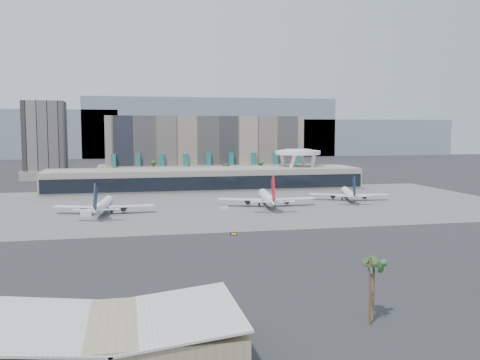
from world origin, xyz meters
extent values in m
plane|color=#232326|center=(0.00, 0.00, 0.00)|extent=(900.00, 900.00, 0.00)
cube|color=#5B5B59|center=(0.00, 55.00, 0.03)|extent=(260.00, 130.00, 0.06)
cube|color=gray|center=(-180.00, 470.00, 27.50)|extent=(260.00, 60.00, 55.00)
cube|color=gray|center=(60.00, 470.00, 35.00)|extent=(300.00, 60.00, 70.00)
cube|color=gray|center=(260.00, 470.00, 22.50)|extent=(220.00, 60.00, 45.00)
cube|color=tan|center=(10.00, 175.00, 21.00)|extent=(130.00, 22.00, 42.00)
cube|color=tan|center=(10.00, 173.00, 5.00)|extent=(140.00, 30.00, 10.00)
cube|color=#227571|center=(-50.00, 163.00, 9.00)|extent=(3.00, 2.00, 18.00)
cube|color=#227571|center=(-35.00, 163.00, 9.00)|extent=(3.00, 2.00, 18.00)
cube|color=#227571|center=(-20.00, 163.00, 9.00)|extent=(3.00, 2.00, 18.00)
cube|color=#227571|center=(-5.00, 163.00, 9.00)|extent=(3.00, 2.00, 18.00)
cube|color=#227571|center=(10.00, 163.00, 9.00)|extent=(3.00, 2.00, 18.00)
cube|color=#227571|center=(25.00, 163.00, 9.00)|extent=(3.00, 2.00, 18.00)
cube|color=#227571|center=(40.00, 163.00, 9.00)|extent=(3.00, 2.00, 18.00)
cube|color=#227571|center=(55.00, 163.00, 9.00)|extent=(3.00, 2.00, 18.00)
cube|color=#227571|center=(70.00, 163.00, 9.00)|extent=(3.00, 2.00, 18.00)
cube|color=black|center=(-95.00, 200.00, 26.00)|extent=(26.00, 26.00, 52.00)
cube|color=gray|center=(-95.00, 200.00, 3.00)|extent=(30.00, 30.00, 6.00)
cube|color=gray|center=(0.00, 110.00, 6.00)|extent=(170.00, 32.00, 12.00)
cube|color=black|center=(0.00, 93.80, 5.50)|extent=(168.00, 0.60, 7.00)
cube|color=black|center=(0.00, 110.00, 13.25)|extent=(170.00, 12.00, 2.50)
cylinder|color=white|center=(61.36, 122.36, 11.00)|extent=(6.98, 6.99, 21.89)
cylinder|color=white|center=(48.64, 122.36, 11.00)|extent=(6.98, 6.99, 21.89)
cylinder|color=white|center=(48.64, 109.64, 11.00)|extent=(6.98, 6.99, 21.89)
cylinder|color=white|center=(61.36, 109.64, 11.00)|extent=(6.98, 6.99, 21.89)
cylinder|color=white|center=(55.00, 116.00, 20.00)|extent=(26.00, 26.00, 2.20)
cylinder|color=white|center=(55.00, 116.00, 21.30)|extent=(16.00, 16.00, 1.20)
cylinder|color=brown|center=(-70.00, 145.00, 6.00)|extent=(0.70, 0.70, 12.00)
sphere|color=#2D5221|center=(-70.00, 145.00, 11.70)|extent=(2.80, 2.80, 2.80)
cylinder|color=brown|center=(-48.00, 145.00, 6.00)|extent=(0.70, 0.70, 12.00)
sphere|color=#2D5221|center=(-48.00, 145.00, 11.70)|extent=(2.80, 2.80, 2.80)
cylinder|color=brown|center=(-26.00, 145.00, 6.00)|extent=(0.70, 0.70, 12.00)
sphere|color=#2D5221|center=(-26.00, 145.00, 11.70)|extent=(2.80, 2.80, 2.80)
cylinder|color=brown|center=(-5.00, 145.00, 6.00)|extent=(0.70, 0.70, 12.00)
sphere|color=#2D5221|center=(-5.00, 145.00, 11.70)|extent=(2.80, 2.80, 2.80)
cylinder|color=brown|center=(18.00, 145.00, 6.00)|extent=(0.70, 0.70, 12.00)
sphere|color=#2D5221|center=(18.00, 145.00, 11.70)|extent=(2.80, 2.80, 2.80)
cylinder|color=brown|center=(40.00, 145.00, 6.00)|extent=(0.70, 0.70, 12.00)
sphere|color=#2D5221|center=(40.00, 145.00, 11.70)|extent=(2.80, 2.80, 2.80)
cylinder|color=brown|center=(62.00, 145.00, 6.00)|extent=(0.70, 0.70, 12.00)
sphere|color=#2D5221|center=(62.00, 145.00, 11.70)|extent=(2.80, 2.80, 2.80)
cylinder|color=brown|center=(85.00, 145.00, 6.00)|extent=(0.70, 0.70, 12.00)
sphere|color=#2D5221|center=(85.00, 145.00, 11.70)|extent=(2.80, 2.80, 2.80)
cube|color=tan|center=(-45.00, -102.00, 3.00)|extent=(36.00, 22.00, 6.00)
cube|color=silver|center=(-54.00, -102.00, 6.40)|extent=(18.65, 22.60, 2.30)
cube|color=silver|center=(-36.00, -102.00, 6.40)|extent=(18.65, 22.60, 2.30)
cylinder|color=#4C3826|center=(-2.00, -96.00, 6.00)|extent=(0.44, 0.44, 12.00)
cube|color=#4C3826|center=(-2.00, -96.00, 10.60)|extent=(3.20, 0.22, 0.22)
cylinder|color=slate|center=(-2.90, -96.35, 9.60)|extent=(0.56, 0.56, 0.90)
cylinder|color=slate|center=(-2.00, -96.35, 9.60)|extent=(0.56, 0.56, 0.90)
cylinder|color=slate|center=(-1.10, -96.35, 9.60)|extent=(0.56, 0.56, 0.90)
cylinder|color=black|center=(-3.40, -96.00, 10.85)|extent=(0.12, 0.12, 0.30)
cylinder|color=black|center=(-0.60, -96.00, 10.85)|extent=(0.12, 0.12, 0.30)
cylinder|color=white|center=(-51.44, 39.07, 3.55)|extent=(7.06, 27.19, 3.95)
cylinder|color=#101E38|center=(-51.44, 39.07, 3.40)|extent=(6.92, 26.65, 3.87)
cone|color=white|center=(-49.64, 54.39, 3.55)|extent=(4.44, 4.87, 3.95)
cone|color=white|center=(-53.47, 21.78, 3.85)|extent=(4.95, 9.28, 3.95)
cube|color=white|center=(-62.33, 39.35, 2.96)|extent=(18.09, 9.43, 0.35)
cube|color=white|center=(-40.77, 36.82, 2.96)|extent=(18.05, 5.57, 0.35)
cylinder|color=black|center=(-59.33, 39.50, 1.97)|extent=(2.62, 4.17, 2.17)
cylinder|color=black|center=(-43.66, 37.66, 1.97)|extent=(2.62, 4.17, 2.17)
cube|color=#101E38|center=(-53.64, 20.31, 8.98)|extent=(1.53, 8.96, 10.39)
cube|color=white|center=(-57.99, 21.32, 4.34)|extent=(8.18, 4.10, 0.25)
cube|color=white|center=(-49.17, 20.28, 4.34)|extent=(7.94, 2.35, 0.25)
cylinder|color=black|center=(-50.21, 49.49, 0.79)|extent=(0.49, 0.49, 1.58)
cylinder|color=black|center=(-54.69, 38.45, 0.79)|extent=(0.69, 0.69, 1.58)
cylinder|color=black|center=(-48.42, 37.72, 0.79)|extent=(0.69, 0.69, 1.58)
cylinder|color=white|center=(17.53, 45.44, 3.84)|extent=(8.18, 29.38, 4.26)
cylinder|color=#101E38|center=(17.53, 45.44, 3.68)|extent=(8.02, 28.79, 4.18)
cone|color=white|center=(19.80, 61.95, 3.84)|extent=(4.88, 5.33, 4.26)
cone|color=white|center=(14.96, 26.82, 4.16)|extent=(5.53, 10.08, 4.26)
cube|color=white|center=(5.77, 45.99, 3.20)|extent=(19.49, 10.52, 0.37)
cube|color=white|center=(28.99, 42.79, 3.20)|extent=(19.44, 5.64, 0.37)
cylinder|color=black|center=(9.01, 46.08, 2.13)|extent=(2.90, 4.54, 2.34)
cylinder|color=black|center=(25.90, 43.75, 2.13)|extent=(2.90, 4.54, 2.34)
cube|color=red|center=(14.75, 25.24, 9.70)|extent=(1.85, 9.66, 11.22)
cube|color=white|center=(10.07, 26.42, 4.69)|extent=(8.84, 4.58, 0.27)
cube|color=white|center=(19.57, 25.12, 4.69)|extent=(8.53, 2.37, 0.27)
cylinder|color=black|center=(19.07, 56.67, 0.85)|extent=(0.53, 0.53, 1.70)
cylinder|color=black|center=(14.00, 44.85, 0.85)|extent=(0.75, 0.75, 1.70)
cylinder|color=black|center=(20.76, 43.92, 0.85)|extent=(0.75, 0.75, 1.70)
cylinder|color=white|center=(60.31, 55.82, 3.32)|extent=(10.40, 25.20, 3.69)
cylinder|color=#101E38|center=(60.31, 55.82, 3.18)|extent=(10.19, 24.70, 3.61)
cone|color=white|center=(64.23, 69.70, 3.32)|extent=(4.68, 5.00, 3.69)
cone|color=white|center=(55.88, 40.18, 3.60)|extent=(5.81, 8.99, 3.69)
cube|color=white|center=(50.30, 57.70, 2.77)|extent=(16.40, 11.00, 0.32)
cube|color=white|center=(69.81, 52.17, 2.77)|extent=(16.80, 4.78, 0.32)
cylinder|color=black|center=(53.09, 57.39, 1.84)|extent=(2.96, 4.10, 2.03)
cylinder|color=black|center=(67.28, 53.37, 1.84)|extent=(2.96, 4.10, 2.03)
cube|color=#101E38|center=(55.50, 38.85, 8.39)|extent=(2.72, 8.18, 9.71)
cube|color=white|center=(51.63, 40.42, 4.06)|extent=(7.57, 4.83, 0.23)
cube|color=white|center=(59.62, 38.16, 4.06)|extent=(7.58, 3.01, 0.23)
cylinder|color=black|center=(62.98, 65.26, 0.74)|extent=(0.46, 0.46, 1.47)
cylinder|color=black|center=(57.22, 55.74, 0.74)|extent=(0.65, 0.65, 1.47)
cylinder|color=black|center=(62.89, 54.13, 0.74)|extent=(0.65, 0.65, 1.47)
cube|color=white|center=(-58.07, 33.22, 1.01)|extent=(4.34, 2.49, 2.02)
cube|color=silver|center=(-2.64, 38.38, 0.80)|extent=(3.14, 1.82, 1.60)
cube|color=black|center=(-9.45, -14.81, 0.49)|extent=(2.13, 0.98, 0.98)
cube|color=#F0A51C|center=(-9.45, -14.98, 0.49)|extent=(1.49, 0.56, 0.59)
cylinder|color=black|center=(-10.24, -14.81, 0.29)|extent=(0.12, 0.12, 0.59)
cylinder|color=black|center=(-8.67, -14.81, 0.29)|extent=(0.12, 0.12, 0.59)
cylinder|color=brown|center=(-0.18, -93.33, 5.06)|extent=(0.70, 0.70, 10.12)
sphere|color=#2D5221|center=(-0.18, -93.33, 9.82)|extent=(2.80, 2.80, 2.80)
camera|label=1|loc=(-42.71, -178.86, 33.80)|focal=40.00mm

